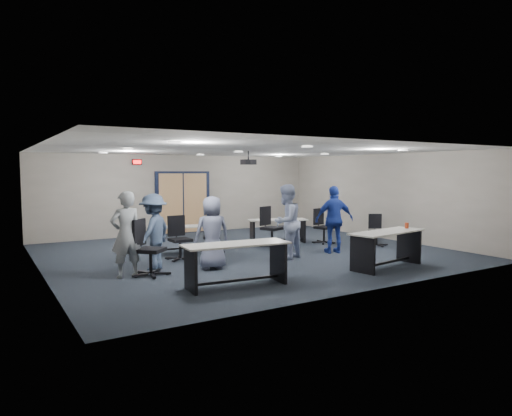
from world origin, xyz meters
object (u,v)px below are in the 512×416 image
chair_loose_right (377,230)px  person_navy (334,219)px  table_back_right (278,227)px  chair_back_c (272,227)px  person_back (154,232)px  chair_loose_left (150,248)px  table_back_left (181,234)px  person_lightblue (286,222)px  chair_back_a (180,238)px  chair_back_b (212,235)px  table_front_right (387,243)px  chair_back_d (324,226)px  person_gray (126,234)px  person_plaid (212,233)px  table_front_left (236,257)px

chair_loose_right → person_navy: size_ratio=0.52×
table_back_right → person_navy: size_ratio=1.04×
chair_back_c → person_back: person_back is taller
chair_loose_left → person_back: bearing=19.8°
table_back_left → person_lightblue: bearing=-42.4°
chair_back_a → person_navy: bearing=-20.1°
chair_back_b → person_back: bearing=-126.1°
table_front_right → person_lightblue: 2.44m
chair_back_c → chair_back_d: chair_back_c is taller
table_back_right → chair_back_a: 3.65m
person_back → chair_loose_left: bearing=23.7°
table_back_right → chair_back_a: size_ratio=1.73×
table_back_right → chair_back_b: chair_back_b is taller
table_back_right → person_gray: bearing=-138.5°
chair_back_a → chair_back_b: size_ratio=1.10×
table_back_right → chair_back_d: size_ratio=1.78×
table_back_right → chair_loose_left: chair_loose_left is taller
chair_back_b → person_back: 2.20m
chair_back_b → person_back: (-1.91, -1.04, 0.35)m
chair_back_d → chair_loose_left: chair_loose_left is taller
chair_loose_right → person_back: size_ratio=0.55×
chair_back_c → person_lightblue: person_lightblue is taller
person_plaid → person_back: bearing=-22.3°
person_gray → chair_loose_left: bearing=162.7°
table_front_left → person_gray: (-1.55, 1.78, 0.32)m
chair_loose_left → person_navy: size_ratio=0.66×
table_back_left → chair_back_b: size_ratio=1.82×
person_gray → person_plaid: bearing=169.1°
chair_back_c → person_gray: bearing=179.5°
person_gray → person_lightblue: bearing=173.6°
person_navy → person_back: (-4.72, 0.53, -0.05)m
table_front_left → chair_back_a: 2.95m
chair_back_c → person_back: 4.07m
table_front_right → table_back_right: bearing=82.5°
chair_loose_left → person_gray: person_gray is taller
table_back_right → person_lightblue: size_ratio=1.01×
chair_back_c → chair_loose_left: size_ratio=0.98×
person_gray → chair_loose_right: bearing=175.7°
person_navy → person_back: bearing=12.1°
chair_back_a → person_gray: size_ratio=0.61×
person_back → table_back_right: bearing=159.1°
chair_back_a → person_navy: person_navy is taller
chair_loose_left → person_lightblue: size_ratio=0.64×
table_back_right → chair_back_c: chair_back_c is taller
table_back_right → chair_loose_right: chair_loose_right is taller
table_front_right → person_plaid: size_ratio=1.30×
chair_loose_left → chair_loose_right: 6.79m
chair_back_d → chair_loose_left: size_ratio=0.89×
chair_loose_right → person_lightblue: bearing=-146.8°
chair_back_c → person_back: bearing=176.7°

